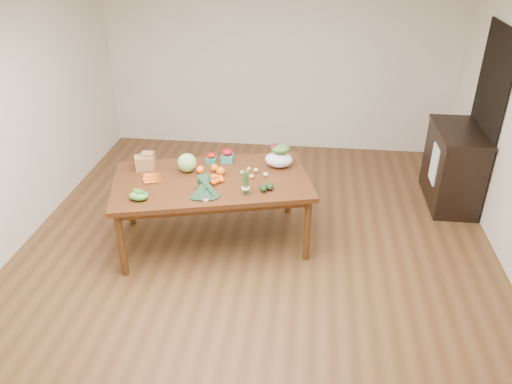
# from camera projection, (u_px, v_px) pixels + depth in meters

# --- Properties ---
(floor) EXTENTS (6.00, 6.00, 0.00)m
(floor) POSITION_uv_depth(u_px,v_px,m) (254.00, 262.00, 5.08)
(floor) COLOR brown
(floor) RESTS_ON ground
(room_walls) EXTENTS (5.02, 6.02, 2.70)m
(room_walls) POSITION_uv_depth(u_px,v_px,m) (253.00, 140.00, 4.43)
(room_walls) COLOR silver
(room_walls) RESTS_ON floor
(dining_table) EXTENTS (2.19, 1.56, 0.75)m
(dining_table) POSITION_uv_depth(u_px,v_px,m) (213.00, 210.00, 5.25)
(dining_table) COLOR #4D2312
(dining_table) RESTS_ON floor
(doorway_dark) EXTENTS (0.02, 1.00, 2.10)m
(doorway_dark) POSITION_uv_depth(u_px,v_px,m) (485.00, 120.00, 5.71)
(doorway_dark) COLOR black
(doorway_dark) RESTS_ON floor
(cabinet) EXTENTS (0.52, 1.02, 0.94)m
(cabinet) POSITION_uv_depth(u_px,v_px,m) (453.00, 167.00, 5.96)
(cabinet) COLOR black
(cabinet) RESTS_ON floor
(dish_towel) EXTENTS (0.02, 0.28, 0.45)m
(dish_towel) POSITION_uv_depth(u_px,v_px,m) (434.00, 164.00, 5.83)
(dish_towel) COLOR white
(dish_towel) RESTS_ON cabinet
(paper_bag) EXTENTS (0.29, 0.26, 0.18)m
(paper_bag) POSITION_uv_depth(u_px,v_px,m) (144.00, 161.00, 5.23)
(paper_bag) COLOR #906240
(paper_bag) RESTS_ON dining_table
(cabbage) EXTENTS (0.20, 0.20, 0.20)m
(cabbage) POSITION_uv_depth(u_px,v_px,m) (187.00, 163.00, 5.18)
(cabbage) COLOR #B5D379
(cabbage) RESTS_ON dining_table
(strawberry_basket_a) EXTENTS (0.12, 0.12, 0.09)m
(strawberry_basket_a) POSITION_uv_depth(u_px,v_px,m) (211.00, 159.00, 5.38)
(strawberry_basket_a) COLOR red
(strawberry_basket_a) RESTS_ON dining_table
(strawberry_basket_b) EXTENTS (0.15, 0.15, 0.11)m
(strawberry_basket_b) POSITION_uv_depth(u_px,v_px,m) (227.00, 157.00, 5.40)
(strawberry_basket_b) COLOR #B30B17
(strawberry_basket_b) RESTS_ON dining_table
(orange_a) EXTENTS (0.08, 0.08, 0.08)m
(orange_a) POSITION_uv_depth(u_px,v_px,m) (200.00, 170.00, 5.16)
(orange_a) COLOR #FDA60F
(orange_a) RESTS_ON dining_table
(orange_b) EXTENTS (0.08, 0.08, 0.08)m
(orange_b) POSITION_uv_depth(u_px,v_px,m) (215.00, 168.00, 5.21)
(orange_b) COLOR orange
(orange_b) RESTS_ON dining_table
(orange_c) EXTENTS (0.09, 0.09, 0.09)m
(orange_c) POSITION_uv_depth(u_px,v_px,m) (221.00, 171.00, 5.12)
(orange_c) COLOR #F7580F
(orange_c) RESTS_ON dining_table
(mandarin_cluster) EXTENTS (0.22, 0.22, 0.09)m
(mandarin_cluster) POSITION_uv_depth(u_px,v_px,m) (214.00, 178.00, 4.99)
(mandarin_cluster) COLOR #ED550E
(mandarin_cluster) RESTS_ON dining_table
(carrots) EXTENTS (0.28, 0.29, 0.03)m
(carrots) POSITION_uv_depth(u_px,v_px,m) (154.00, 178.00, 5.06)
(carrots) COLOR #E84D13
(carrots) RESTS_ON dining_table
(snap_pea_bag) EXTENTS (0.18, 0.14, 0.08)m
(snap_pea_bag) POSITION_uv_depth(u_px,v_px,m) (139.00, 196.00, 4.68)
(snap_pea_bag) COLOR green
(snap_pea_bag) RESTS_ON dining_table
(kale_bunch) EXTENTS (0.41, 0.47, 0.16)m
(kale_bunch) POSITION_uv_depth(u_px,v_px,m) (205.00, 189.00, 4.72)
(kale_bunch) COLOR black
(kale_bunch) RESTS_ON dining_table
(asparagus_bundle) EXTENTS (0.11, 0.13, 0.26)m
(asparagus_bundle) POSITION_uv_depth(u_px,v_px,m) (246.00, 182.00, 4.74)
(asparagus_bundle) COLOR #547D39
(asparagus_bundle) RESTS_ON dining_table
(potato_a) EXTENTS (0.05, 0.04, 0.04)m
(potato_a) POSITION_uv_depth(u_px,v_px,m) (242.00, 173.00, 5.15)
(potato_a) COLOR tan
(potato_a) RESTS_ON dining_table
(potato_b) EXTENTS (0.05, 0.04, 0.04)m
(potato_b) POSITION_uv_depth(u_px,v_px,m) (251.00, 176.00, 5.07)
(potato_b) COLOR tan
(potato_b) RESTS_ON dining_table
(potato_c) EXTENTS (0.06, 0.05, 0.05)m
(potato_c) POSITION_uv_depth(u_px,v_px,m) (256.00, 170.00, 5.19)
(potato_c) COLOR tan
(potato_c) RESTS_ON dining_table
(potato_d) EXTENTS (0.05, 0.04, 0.04)m
(potato_d) POSITION_uv_depth(u_px,v_px,m) (249.00, 169.00, 5.23)
(potato_d) COLOR tan
(potato_d) RESTS_ON dining_table
(potato_e) EXTENTS (0.06, 0.05, 0.05)m
(potato_e) POSITION_uv_depth(u_px,v_px,m) (266.00, 175.00, 5.10)
(potato_e) COLOR #D8C87C
(potato_e) RESTS_ON dining_table
(avocado_a) EXTENTS (0.10, 0.12, 0.07)m
(avocado_a) POSITION_uv_depth(u_px,v_px,m) (263.00, 188.00, 4.83)
(avocado_a) COLOR black
(avocado_a) RESTS_ON dining_table
(avocado_b) EXTENTS (0.10, 0.13, 0.07)m
(avocado_b) POSITION_uv_depth(u_px,v_px,m) (270.00, 186.00, 4.86)
(avocado_b) COLOR black
(avocado_b) RESTS_ON dining_table
(salad_bag) EXTENTS (0.34, 0.29, 0.23)m
(salad_bag) POSITION_uv_depth(u_px,v_px,m) (279.00, 157.00, 5.27)
(salad_bag) COLOR white
(salad_bag) RESTS_ON dining_table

